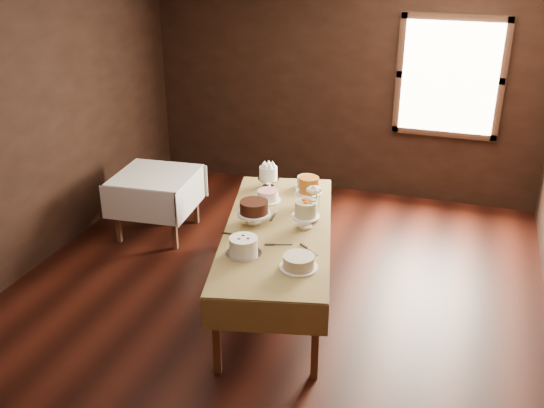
{
  "coord_description": "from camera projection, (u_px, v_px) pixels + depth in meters",
  "views": [
    {
      "loc": [
        1.62,
        -4.67,
        3.26
      ],
      "look_at": [
        0.0,
        0.2,
        0.95
      ],
      "focal_mm": 41.21,
      "sensor_mm": 36.0,
      "label": 1
    }
  ],
  "objects": [
    {
      "name": "cake_server_a",
      "position": [
        284.0,
        245.0,
        5.34
      ],
      "size": [
        0.24,
        0.1,
        0.01
      ],
      "primitive_type": "cube",
      "rotation": [
        0.0,
        0.0,
        0.33
      ],
      "color": "silver",
      "rests_on": "display_table"
    },
    {
      "name": "floor",
      "position": [
        265.0,
        305.0,
        5.85
      ],
      "size": [
        5.0,
        6.0,
        0.01
      ],
      "primitive_type": "cube",
      "color": "black",
      "rests_on": "ground"
    },
    {
      "name": "cake_server_d",
      "position": [
        307.0,
        213.0,
        5.92
      ],
      "size": [
        0.13,
        0.23,
        0.01
      ],
      "primitive_type": "cube",
      "rotation": [
        0.0,
        0.0,
        1.13
      ],
      "color": "silver",
      "rests_on": "display_table"
    },
    {
      "name": "display_table",
      "position": [
        278.0,
        233.0,
        5.67
      ],
      "size": [
        1.46,
        2.56,
        0.75
      ],
      "rotation": [
        0.0,
        0.0,
        0.23
      ],
      "color": "#51301E",
      "rests_on": "ground"
    },
    {
      "name": "cake_flowers",
      "position": [
        306.0,
        216.0,
        5.61
      ],
      "size": [
        0.26,
        0.26,
        0.27
      ],
      "color": "white",
      "rests_on": "display_table"
    },
    {
      "name": "cake_server_e",
      "position": [
        239.0,
        235.0,
        5.5
      ],
      "size": [
        0.24,
        0.03,
        0.01
      ],
      "primitive_type": "cube",
      "rotation": [
        0.0,
        0.0,
        0.01
      ],
      "color": "silver",
      "rests_on": "display_table"
    },
    {
      "name": "cake_chocolate",
      "position": [
        254.0,
        213.0,
        5.7
      ],
      "size": [
        0.34,
        0.34,
        0.23
      ],
      "color": "white",
      "rests_on": "display_table"
    },
    {
      "name": "cake_meringue",
      "position": [
        268.0,
        178.0,
        6.47
      ],
      "size": [
        0.25,
        0.25,
        0.24
      ],
      "color": "silver",
      "rests_on": "display_table"
    },
    {
      "name": "wall_left",
      "position": [
        19.0,
        136.0,
        5.99
      ],
      "size": [
        0.02,
        6.0,
        2.8
      ],
      "primitive_type": "cube",
      "color": "black",
      "rests_on": "ground"
    },
    {
      "name": "wall_back",
      "position": [
        342.0,
        85.0,
        7.87
      ],
      "size": [
        5.0,
        0.02,
        2.8
      ],
      "primitive_type": "cube",
      "color": "black",
      "rests_on": "ground"
    },
    {
      "name": "cake_lattice",
      "position": [
        268.0,
        196.0,
        6.18
      ],
      "size": [
        0.3,
        0.3,
        0.1
      ],
      "color": "white",
      "rests_on": "display_table"
    },
    {
      "name": "flower_vase",
      "position": [
        313.0,
        215.0,
        5.75
      ],
      "size": [
        0.16,
        0.16,
        0.13
      ],
      "primitive_type": "imported",
      "rotation": [
        0.0,
        0.0,
        4.42
      ],
      "color": "#2D2823",
      "rests_on": "display_table"
    },
    {
      "name": "window",
      "position": [
        450.0,
        78.0,
        7.36
      ],
      "size": [
        1.1,
        0.05,
        1.3
      ],
      "primitive_type": "cube",
      "color": "#FFEABF",
      "rests_on": "wall_back"
    },
    {
      "name": "cake_cream",
      "position": [
        299.0,
        262.0,
        4.97
      ],
      "size": [
        0.35,
        0.35,
        0.11
      ],
      "color": "white",
      "rests_on": "display_table"
    },
    {
      "name": "cake_caramel",
      "position": [
        309.0,
        193.0,
        6.06
      ],
      "size": [
        0.26,
        0.26,
        0.3
      ],
      "color": "white",
      "rests_on": "display_table"
    },
    {
      "name": "cake_server_b",
      "position": [
        312.0,
        252.0,
        5.23
      ],
      "size": [
        0.2,
        0.17,
        0.01
      ],
      "primitive_type": "cube",
      "rotation": [
        0.0,
        0.0,
        -0.69
      ],
      "color": "silver",
      "rests_on": "display_table"
    },
    {
      "name": "cake_speckled",
      "position": [
        307.0,
        183.0,
        6.47
      ],
      "size": [
        0.28,
        0.28,
        0.12
      ],
      "color": "white",
      "rests_on": "display_table"
    },
    {
      "name": "cake_server_c",
      "position": [
        275.0,
        214.0,
        5.91
      ],
      "size": [
        0.04,
        0.24,
        0.01
      ],
      "primitive_type": "cube",
      "rotation": [
        0.0,
        0.0,
        1.64
      ],
      "color": "silver",
      "rests_on": "display_table"
    },
    {
      "name": "side_table",
      "position": [
        156.0,
        181.0,
        6.97
      ],
      "size": [
        0.92,
        0.92,
        0.71
      ],
      "rotation": [
        0.0,
        0.0,
        0.08
      ],
      "color": "#51301E",
      "rests_on": "ground"
    },
    {
      "name": "flower_bouquet",
      "position": [
        314.0,
        196.0,
        5.67
      ],
      "size": [
        0.14,
        0.14,
        0.2
      ],
      "primitive_type": null,
      "color": "white",
      "rests_on": "flower_vase"
    },
    {
      "name": "wall_front",
      "position": [
        37.0,
        398.0,
        2.68
      ],
      "size": [
        5.0,
        0.02,
        2.8
      ],
      "primitive_type": "cube",
      "color": "black",
      "rests_on": "ground"
    },
    {
      "name": "cake_swirl",
      "position": [
        244.0,
        246.0,
        5.17
      ],
      "size": [
        0.31,
        0.31,
        0.15
      ],
      "color": "silver",
      "rests_on": "display_table"
    }
  ]
}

